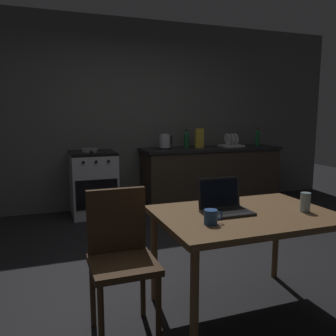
% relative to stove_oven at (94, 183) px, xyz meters
% --- Properties ---
extents(ground_plane, '(12.00, 12.00, 0.00)m').
position_rel_stove_oven_xyz_m(ground_plane, '(0.58, -2.01, -0.44)').
color(ground_plane, black).
extents(back_wall, '(6.40, 0.10, 2.75)m').
position_rel_stove_oven_xyz_m(back_wall, '(0.88, 0.35, 0.93)').
color(back_wall, '#595754').
rests_on(back_wall, ground_plane).
extents(kitchen_counter, '(2.16, 0.64, 0.88)m').
position_rel_stove_oven_xyz_m(kitchen_counter, '(1.79, 0.00, 0.00)').
color(kitchen_counter, '#382D23').
rests_on(kitchen_counter, ground_plane).
extents(stove_oven, '(0.60, 0.62, 0.88)m').
position_rel_stove_oven_xyz_m(stove_oven, '(0.00, 0.00, 0.00)').
color(stove_oven, '#B7BABF').
rests_on(stove_oven, ground_plane).
extents(dining_table, '(1.20, 0.84, 0.72)m').
position_rel_stove_oven_xyz_m(dining_table, '(0.64, -2.80, 0.21)').
color(dining_table, brown).
rests_on(dining_table, ground_plane).
extents(chair, '(0.40, 0.40, 0.91)m').
position_rel_stove_oven_xyz_m(chair, '(-0.21, -2.71, 0.09)').
color(chair, '#4C331E').
rests_on(chair, ground_plane).
extents(laptop, '(0.32, 0.25, 0.23)m').
position_rel_stove_oven_xyz_m(laptop, '(0.51, -2.74, 0.32)').
color(laptop, '#232326').
rests_on(laptop, dining_table).
extents(electric_kettle, '(0.19, 0.17, 0.22)m').
position_rel_stove_oven_xyz_m(electric_kettle, '(1.04, 0.00, 0.55)').
color(electric_kettle, black).
rests_on(electric_kettle, kitchen_counter).
extents(bottle, '(0.07, 0.07, 0.29)m').
position_rel_stove_oven_xyz_m(bottle, '(2.59, -0.05, 0.58)').
color(bottle, '#19592D').
rests_on(bottle, kitchen_counter).
extents(frying_pan, '(0.23, 0.40, 0.05)m').
position_rel_stove_oven_xyz_m(frying_pan, '(-0.04, -0.03, 0.47)').
color(frying_pan, gray).
rests_on(frying_pan, stove_oven).
extents(coffee_mug, '(0.12, 0.08, 0.09)m').
position_rel_stove_oven_xyz_m(coffee_mug, '(0.30, -2.94, 0.32)').
color(coffee_mug, '#264C8C').
rests_on(coffee_mug, dining_table).
extents(drinking_glass, '(0.07, 0.07, 0.13)m').
position_rel_stove_oven_xyz_m(drinking_glass, '(1.04, -2.91, 0.34)').
color(drinking_glass, '#99B7C6').
rests_on(drinking_glass, dining_table).
extents(cereal_box, '(0.13, 0.05, 0.29)m').
position_rel_stove_oven_xyz_m(cereal_box, '(1.60, 0.02, 0.59)').
color(cereal_box, gold).
rests_on(cereal_box, kitchen_counter).
extents(dish_rack, '(0.34, 0.26, 0.21)m').
position_rel_stove_oven_xyz_m(dish_rack, '(2.14, 0.00, 0.49)').
color(dish_rack, silver).
rests_on(dish_rack, kitchen_counter).
extents(bottle_b, '(0.08, 0.08, 0.28)m').
position_rel_stove_oven_xyz_m(bottle_b, '(1.42, 0.08, 0.57)').
color(bottle_b, '#19592D').
rests_on(bottle_b, kitchen_counter).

